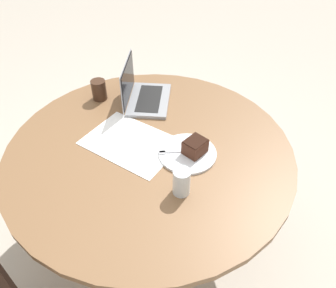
{
  "coord_description": "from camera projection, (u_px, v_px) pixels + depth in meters",
  "views": [
    {
      "loc": [
        -0.52,
        0.97,
        1.73
      ],
      "look_at": [
        -0.09,
        -0.01,
        0.76
      ],
      "focal_mm": 35.0,
      "sensor_mm": 36.0,
      "label": 1
    }
  ],
  "objects": [
    {
      "name": "ground_plane",
      "position": [
        154.0,
        235.0,
        1.97
      ],
      "size": [
        12.0,
        12.0,
        0.0
      ],
      "primitive_type": "plane",
      "color": "#B7AD9E"
    },
    {
      "name": "dining_table",
      "position": [
        150.0,
        164.0,
        1.56
      ],
      "size": [
        1.3,
        1.3,
        0.72
      ],
      "color": "brown",
      "rests_on": "ground_plane"
    },
    {
      "name": "paper_document",
      "position": [
        131.0,
        142.0,
        1.51
      ],
      "size": [
        0.46,
        0.36,
        0.0
      ],
      "rotation": [
        0.0,
        0.0,
        -0.18
      ],
      "color": "white",
      "rests_on": "dining_table"
    },
    {
      "name": "plate",
      "position": [
        187.0,
        153.0,
        1.45
      ],
      "size": [
        0.26,
        0.26,
        0.01
      ],
      "color": "silver",
      "rests_on": "dining_table"
    },
    {
      "name": "cake_slice",
      "position": [
        195.0,
        147.0,
        1.42
      ],
      "size": [
        0.11,
        0.12,
        0.07
      ],
      "rotation": [
        0.0,
        0.0,
        4.37
      ],
      "color": "#472619",
      "rests_on": "plate"
    },
    {
      "name": "fork",
      "position": [
        174.0,
        151.0,
        1.45
      ],
      "size": [
        0.16,
        0.09,
        0.0
      ],
      "rotation": [
        0.0,
        0.0,
        6.75
      ],
      "color": "silver",
      "rests_on": "plate"
    },
    {
      "name": "coffee_glass",
      "position": [
        99.0,
        90.0,
        1.75
      ],
      "size": [
        0.08,
        0.08,
        0.11
      ],
      "color": "#3D2619",
      "rests_on": "dining_table"
    },
    {
      "name": "water_glass",
      "position": [
        182.0,
        182.0,
        1.26
      ],
      "size": [
        0.07,
        0.07,
        0.12
      ],
      "color": "silver",
      "rests_on": "dining_table"
    },
    {
      "name": "laptop",
      "position": [
        143.0,
        95.0,
        1.74
      ],
      "size": [
        0.3,
        0.36,
        0.23
      ],
      "rotation": [
        0.0,
        0.0,
        8.18
      ],
      "color": "gray",
      "rests_on": "dining_table"
    }
  ]
}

